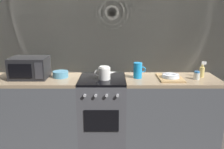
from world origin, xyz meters
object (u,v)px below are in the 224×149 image
microwave (29,68)px  pitcher (137,70)px  spice_jar (196,75)px  kettle (104,73)px  mixing_bowl (60,74)px  dish_pile (170,77)px  spray_bottle (201,71)px  stove_unit (102,111)px

microwave → pitcher: (1.39, 0.00, -0.03)m
microwave → spice_jar: (2.13, -0.06, -0.08)m
kettle → microwave: bearing=176.2°
mixing_bowl → spice_jar: size_ratio=1.90×
microwave → dish_pile: 1.80m
spice_jar → spray_bottle: bearing=45.8°
spice_jar → spray_bottle: size_ratio=0.52×
spice_jar → stove_unit: bearing=178.0°
mixing_bowl → pitcher: bearing=-1.7°
spray_bottle → spice_jar: bearing=-134.2°
kettle → dish_pile: size_ratio=0.71×
pitcher → dish_pile: pitcher is taller
stove_unit → dish_pile: (0.87, -0.02, 0.47)m
pitcher → kettle: bearing=-171.4°
spice_jar → microwave: bearing=178.3°
pitcher → stove_unit: bearing=-177.4°
dish_pile → spray_bottle: size_ratio=1.97×
pitcher → spice_jar: bearing=-4.9°
stove_unit → dish_pile: dish_pile is taller
microwave → kettle: size_ratio=1.62×
microwave → pitcher: size_ratio=2.30×
kettle → spice_jar: 1.17m
kettle → stove_unit: bearing=126.8°
mixing_bowl → spice_jar: bearing=-3.1°
dish_pile → kettle: bearing=-178.5°
dish_pile → spice_jar: (0.33, -0.02, 0.03)m
stove_unit → kettle: size_ratio=3.16×
pitcher → spray_bottle: bearing=3.1°
stove_unit → microwave: 1.10m
pitcher → dish_pile: bearing=-5.8°
mixing_bowl → pitcher: (1.00, -0.03, 0.06)m
stove_unit → dish_pile: 0.99m
stove_unit → spray_bottle: (1.30, 0.07, 0.53)m
spice_jar → pitcher: bearing=175.1°
stove_unit → pitcher: size_ratio=4.50×
stove_unit → pitcher: pitcher is taller
microwave → stove_unit: bearing=-1.2°
stove_unit → kettle: kettle is taller
mixing_bowl → pitcher: 1.01m
mixing_bowl → kettle: bearing=-9.3°
stove_unit → spice_jar: spice_jar is taller
pitcher → spray_bottle: (0.84, 0.05, -0.02)m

